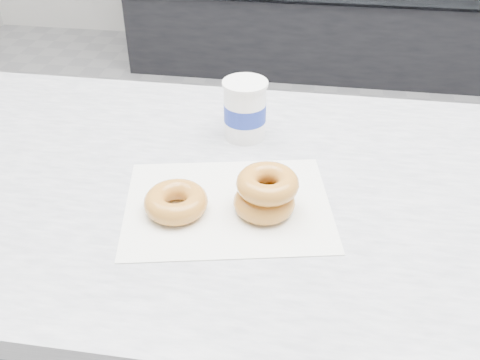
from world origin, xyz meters
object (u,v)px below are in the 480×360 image
object	(u,v)px
counter	(289,351)
coffee_cup	(245,109)
donut_single	(176,202)
donut_stack	(266,193)

from	to	relation	value
counter	coffee_cup	size ratio (longest dim) A/B	25.91
coffee_cup	donut_single	bearing A→B (deg)	-118.61
donut_stack	coffee_cup	xyz separation A→B (m)	(-0.07, 0.24, 0.02)
counter	donut_single	size ratio (longest dim) A/B	29.18
counter	donut_stack	distance (m)	0.49
counter	donut_single	xyz separation A→B (m)	(-0.20, -0.09, 0.47)
donut_single	coffee_cup	world-z (taller)	coffee_cup
donut_single	donut_stack	xyz separation A→B (m)	(0.14, 0.02, 0.02)
donut_single	coffee_cup	xyz separation A→B (m)	(0.08, 0.26, 0.04)
coffee_cup	counter	bearing A→B (deg)	-64.85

